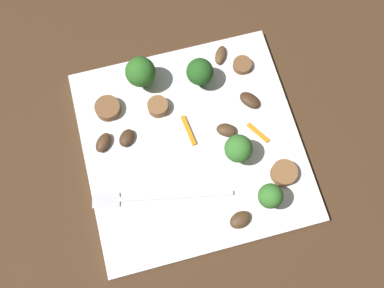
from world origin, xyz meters
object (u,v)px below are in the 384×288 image
broccoli_floret_1 (270,196)px  broccoli_floret_3 (200,72)px  broccoli_floret_0 (238,149)px  mushroom_0 (250,100)px  broccoli_floret_2 (140,72)px  mushroom_3 (103,143)px  mushroom_4 (240,220)px  sausage_slice_1 (242,65)px  plate (192,145)px  sausage_slice_0 (284,173)px  pepper_strip_2 (258,133)px  fork (152,198)px  mushroom_2 (127,138)px  pepper_strip_0 (186,131)px  sausage_slice_2 (158,107)px  mushroom_1 (226,130)px  mushroom_5 (220,55)px  sausage_slice_3 (108,108)px

broccoli_floret_1 → broccoli_floret_3: broccoli_floret_1 is taller
broccoli_floret_0 → mushroom_0: 0.09m
broccoli_floret_2 → mushroom_3: broccoli_floret_2 is taller
broccoli_floret_0 → mushroom_4: (0.02, 0.08, -0.03)m
broccoli_floret_0 → sausage_slice_1: (-0.05, -0.12, -0.03)m
plate → broccoli_floret_3: broccoli_floret_3 is taller
mushroom_4 → sausage_slice_1: bearing=-107.5°
sausage_slice_0 → pepper_strip_2: sausage_slice_0 is taller
sausage_slice_1 → fork: bearing=42.3°
fork → mushroom_2: mushroom_2 is taller
sausage_slice_1 → broccoli_floret_3: bearing=7.2°
pepper_strip_0 → sausage_slice_0: bearing=140.0°
mushroom_3 → pepper_strip_0: size_ratio=0.65×
mushroom_3 → broccoli_floret_2: bearing=-133.7°
sausage_slice_1 → sausage_slice_2: size_ratio=0.94×
broccoli_floret_3 → mushroom_1: bearing=101.1°
mushroom_3 → pepper_strip_0: mushroom_3 is taller
broccoli_floret_2 → broccoli_floret_3: bearing=166.7°
mushroom_0 → mushroom_3: bearing=2.6°
mushroom_2 → mushroom_5: 0.18m
mushroom_0 → broccoli_floret_1: bearing=81.6°
sausage_slice_1 → sausage_slice_2: (0.13, 0.03, 0.00)m
broccoli_floret_3 → sausage_slice_3: 0.13m
broccoli_floret_3 → mushroom_5: size_ratio=1.68×
broccoli_floret_0 → mushroom_4: size_ratio=1.88×
mushroom_0 → plate: bearing=23.2°
sausage_slice_2 → mushroom_4: bearing=110.1°
mushroom_1 → mushroom_2: (0.13, -0.02, -0.00)m
sausage_slice_3 → sausage_slice_1: bearing=-175.0°
broccoli_floret_0 → sausage_slice_2: broccoli_floret_0 is taller
broccoli_floret_1 → sausage_slice_0: (-0.03, -0.03, -0.03)m
pepper_strip_2 → sausage_slice_0: bearing=102.9°
broccoli_floret_3 → mushroom_3: size_ratio=1.77×
fork → sausage_slice_2: bearing=-95.9°
mushroom_5 → pepper_strip_2: mushroom_5 is taller
sausage_slice_3 → mushroom_4: (-0.13, 0.19, -0.00)m
broccoli_floret_0 → pepper_strip_0: broccoli_floret_0 is taller
broccoli_floret_3 → sausage_slice_3: (0.13, 0.01, -0.02)m
broccoli_floret_0 → sausage_slice_2: (0.08, -0.09, -0.03)m
broccoli_floret_1 → broccoli_floret_2: size_ratio=0.93×
broccoli_floret_0 → sausage_slice_0: broccoli_floret_0 is taller
mushroom_3 → pepper_strip_2: bearing=169.5°
broccoli_floret_0 → mushroom_3: size_ratio=1.85×
sausage_slice_3 → broccoli_floret_1: bearing=133.9°
sausage_slice_3 → fork: bearing=102.4°
sausage_slice_2 → mushroom_4: size_ratio=1.00×
broccoli_floret_1 → sausage_slice_1: size_ratio=1.98×
sausage_slice_1 → mushroom_0: (0.01, 0.05, 0.00)m
fork → sausage_slice_1: 0.22m
mushroom_0 → pepper_strip_2: 0.05m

